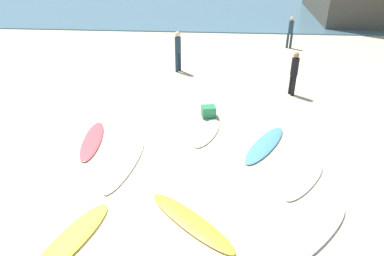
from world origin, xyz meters
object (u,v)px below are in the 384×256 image
object	(u,v)px
beachgoer_near	(178,49)
beachgoer_far	(294,72)
surfboard_2	(265,144)
surfboard_6	(311,235)
surfboard_7	(305,180)
beachgoer_mid	(291,31)
surfboard_3	(92,140)
surfboard_1	(72,239)
surfboard_5	(191,221)
beach_cooler	(209,112)
surfboard_0	(125,164)
surfboard_4	(207,133)

from	to	relation	value
beachgoer_near	beachgoer_far	size ratio (longest dim) A/B	1.11
surfboard_2	surfboard_6	xyz separation A→B (m)	(0.53, -3.42, 0.01)
surfboard_7	beachgoer_mid	size ratio (longest dim) A/B	1.10
surfboard_3	beachgoer_far	distance (m)	7.77
surfboard_1	surfboard_5	distance (m)	2.27
surfboard_2	beach_cooler	xyz separation A→B (m)	(-1.70, 1.79, 0.15)
surfboard_3	surfboard_5	world-z (taller)	surfboard_3
beachgoer_mid	surfboard_5	bearing A→B (deg)	80.69
surfboard_0	beachgoer_far	size ratio (longest dim) A/B	1.55
beachgoer_near	beachgoer_mid	bearing A→B (deg)	-13.73
surfboard_1	beach_cooler	size ratio (longest dim) A/B	4.75
beachgoer_near	beachgoer_far	xyz separation A→B (m)	(4.78, -2.59, -0.12)
surfboard_3	beach_cooler	distance (m)	3.83
surfboard_6	beachgoer_near	xyz separation A→B (m)	(-3.91, 10.15, 1.00)
surfboard_6	surfboard_7	world-z (taller)	surfboard_6
surfboard_1	beachgoer_near	world-z (taller)	beachgoer_near
surfboard_6	beachgoer_mid	world-z (taller)	beachgoer_mid
surfboard_6	beachgoer_mid	size ratio (longest dim) A/B	1.39
surfboard_7	beachgoer_far	bearing A→B (deg)	-62.63
surfboard_2	surfboard_3	world-z (taller)	surfboard_2
beachgoer_near	surfboard_5	bearing A→B (deg)	-136.26
surfboard_0	surfboard_6	xyz separation A→B (m)	(4.19, -2.07, 0.01)
surfboard_5	beachgoer_mid	distance (m)	15.89
beachgoer_far	beach_cooler	distance (m)	3.96
surfboard_0	surfboard_3	xyz separation A→B (m)	(-1.29, 1.12, -0.00)
surfboard_6	surfboard_5	bearing A→B (deg)	38.16
surfboard_0	surfboard_3	distance (m)	1.71
beachgoer_far	beach_cooler	bearing A→B (deg)	108.21
surfboard_3	surfboard_5	bearing A→B (deg)	125.69
surfboard_5	surfboard_3	bearing A→B (deg)	-92.46
surfboard_0	surfboard_6	world-z (taller)	surfboard_6
surfboard_1	surfboard_4	world-z (taller)	surfboard_1
surfboard_2	surfboard_5	distance (m)	3.72
surfboard_5	beachgoer_mid	size ratio (longest dim) A/B	1.29
beachgoer_far	surfboard_5	bearing A→B (deg)	137.67
surfboard_0	surfboard_6	distance (m)	4.68
beachgoer_near	beachgoer_mid	size ratio (longest dim) A/B	1.03
surfboard_4	beachgoer_near	xyz separation A→B (m)	(-1.69, 6.16, 1.01)
surfboard_2	surfboard_7	bearing A→B (deg)	142.37
surfboard_0	surfboard_1	size ratio (longest dim) A/B	1.23
beach_cooler	surfboard_0	bearing A→B (deg)	-122.08
surfboard_1	beachgoer_mid	size ratio (longest dim) A/B	1.17
surfboard_1	surfboard_7	world-z (taller)	surfboard_1
surfboard_1	surfboard_6	xyz separation A→B (m)	(4.48, 0.53, 0.00)
surfboard_5	surfboard_6	world-z (taller)	surfboard_6
beach_cooler	surfboard_4	bearing A→B (deg)	-89.66
beachgoer_mid	beachgoer_far	distance (m)	7.93
surfboard_4	beachgoer_far	xyz separation A→B (m)	(3.09, 3.57, 0.89)
beach_cooler	beachgoer_far	bearing A→B (deg)	37.24
surfboard_3	beachgoer_mid	bearing A→B (deg)	-132.07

